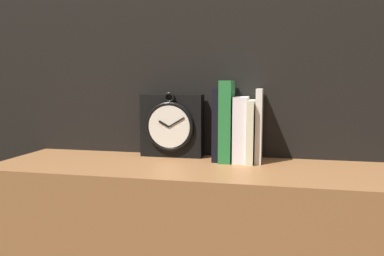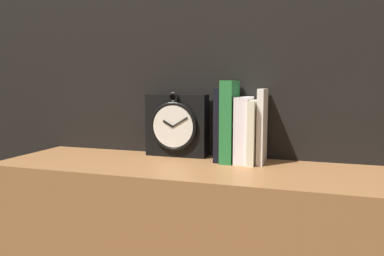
% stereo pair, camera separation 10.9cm
% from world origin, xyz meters
% --- Properties ---
extents(wall_back, '(6.00, 0.05, 2.60)m').
position_xyz_m(wall_back, '(0.00, 0.20, 1.30)').
color(wall_back, black).
rests_on(wall_back, ground_plane).
extents(clock, '(0.21, 0.07, 0.22)m').
position_xyz_m(clock, '(-0.10, 0.13, 1.00)').
color(clock, black).
rests_on(clock, bookshelf).
extents(book_slot0_black, '(0.02, 0.11, 0.23)m').
position_xyz_m(book_slot0_black, '(0.06, 0.11, 1.01)').
color(book_slot0_black, black).
rests_on(book_slot0_black, bookshelf).
extents(book_slot1_green, '(0.04, 0.13, 0.25)m').
position_xyz_m(book_slot1_green, '(0.09, 0.10, 1.02)').
color(book_slot1_green, '#257436').
rests_on(book_slot1_green, bookshelf).
extents(book_slot2_white, '(0.04, 0.12, 0.20)m').
position_xyz_m(book_slot2_white, '(0.13, 0.11, 1.00)').
color(book_slot2_white, white).
rests_on(book_slot2_white, bookshelf).
extents(book_slot3_cream, '(0.02, 0.13, 0.19)m').
position_xyz_m(book_slot3_cream, '(0.17, 0.10, 0.99)').
color(book_slot3_cream, beige).
rests_on(book_slot3_cream, bookshelf).
extents(book_slot4_white, '(0.02, 0.11, 0.23)m').
position_xyz_m(book_slot4_white, '(0.19, 0.11, 1.01)').
color(book_slot4_white, white).
rests_on(book_slot4_white, bookshelf).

